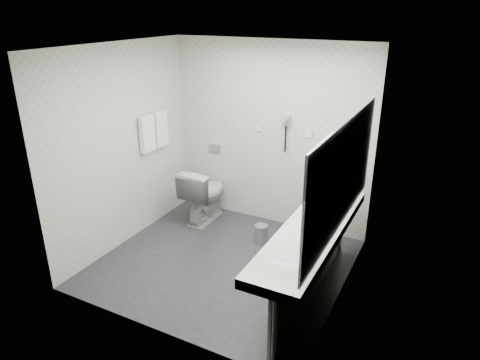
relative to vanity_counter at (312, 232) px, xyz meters
The scene contains 32 objects.
floor 1.39m from the vanity_counter, 169.92° to the left, with size 2.80×2.80×0.00m, color #242428.
ceiling 2.05m from the vanity_counter, 169.92° to the left, with size 2.80×2.80×0.00m, color silver.
wall_back 1.93m from the vanity_counter, 126.87° to the left, with size 2.80×2.80×0.00m, color beige.
wall_front 1.64m from the vanity_counter, 135.64° to the right, with size 2.80×2.80×0.00m, color beige.
wall_left 2.57m from the vanity_counter, behind, with size 2.60×2.60×0.00m, color beige.
wall_right 0.56m from the vanity_counter, 36.03° to the left, with size 2.60×2.60×0.00m, color beige.
vanity_counter is the anchor object (origin of this frame).
vanity_panel 0.43m from the vanity_counter, ahead, with size 0.03×2.15×0.75m, color #9A9A92.
vanity_post_near 1.12m from the vanity_counter, 86.97° to the right, with size 0.06×0.06×0.75m, color silver.
vanity_post_far 1.12m from the vanity_counter, 86.97° to the left, with size 0.06×0.06×0.75m, color silver.
mirror 0.70m from the vanity_counter, ahead, with size 0.02×2.20×1.05m, color #B2BCC6.
basin_near 0.65m from the vanity_counter, 90.00° to the right, with size 0.40×0.31×0.05m, color silver.
basin_far 0.65m from the vanity_counter, 90.00° to the left, with size 0.40×0.31×0.05m, color silver.
faucet_near 0.69m from the vanity_counter, 73.30° to the right, with size 0.04×0.04×0.15m, color silver.
faucet_far 0.69m from the vanity_counter, 73.30° to the left, with size 0.04×0.04×0.15m, color silver.
soap_bottle_a 0.12m from the vanity_counter, 59.03° to the right, with size 0.05×0.05×0.11m, color silver.
soap_bottle_b 0.21m from the vanity_counter, 68.80° to the left, with size 0.07×0.07×0.08m, color silver.
soap_bottle_c 0.11m from the vanity_counter, 118.13° to the right, with size 0.05×0.05×0.12m, color silver.
glass_left 0.25m from the vanity_counter, 68.25° to the left, with size 0.05×0.05×0.10m, color silver.
glass_right 0.42m from the vanity_counter, 67.86° to the left, with size 0.06×0.06×0.11m, color silver.
toilet 2.24m from the vanity_counter, 150.60° to the left, with size 0.45×0.79×0.80m, color silver.
flush_plate 2.48m from the vanity_counter, 143.06° to the left, with size 0.18×0.02×0.12m, color #B2B5BA.
pedal_bin 1.42m from the vanity_counter, 137.66° to the left, with size 0.17×0.17×0.24m, color #B2B5BA.
bin_lid 1.36m from the vanity_counter, 137.66° to the left, with size 0.17×0.17×0.01m, color #B2B5BA.
towel_rail 2.69m from the vanity_counter, 163.14° to the left, with size 0.02×0.02×0.62m, color silver.
towel_near 2.59m from the vanity_counter, 166.10° to the left, with size 0.07×0.24×0.48m, color white.
towel_far 2.67m from the vanity_counter, 160.15° to the left, with size 0.07×0.24×0.48m, color white.
dryer_cradle 1.85m from the vanity_counter, 120.76° to the left, with size 0.10×0.04×0.14m, color gray.
dryer_barrel 1.81m from the vanity_counter, 122.01° to the left, with size 0.08×0.08×0.14m, color gray.
dryer_cord 1.76m from the vanity_counter, 121.02° to the left, with size 0.02×0.02×0.35m, color black.
switch_plate_a 2.04m from the vanity_counter, 130.59° to the left, with size 0.09×0.02×0.09m, color silver.
switch_plate_b 1.69m from the vanity_counter, 111.13° to the left, with size 0.09×0.02×0.09m, color silver.
Camera 1 is at (2.22, -3.87, 2.88)m, focal length 32.47 mm.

